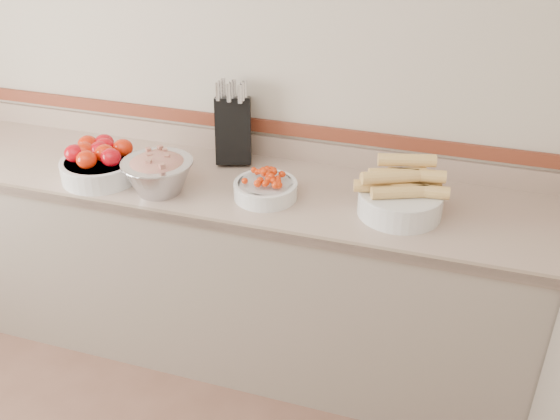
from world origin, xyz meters
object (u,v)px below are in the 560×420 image
(cherry_tomato_bowl, at_px, (266,187))
(corn_bowl, at_px, (401,195))
(knife_block, at_px, (233,128))
(tomato_bowl, at_px, (99,162))
(rhubarb_bowl, at_px, (158,173))

(cherry_tomato_bowl, relative_size, corn_bowl, 0.72)
(knife_block, bearing_deg, tomato_bowl, -144.33)
(corn_bowl, bearing_deg, rhubarb_bowl, -173.09)
(tomato_bowl, relative_size, corn_bowl, 0.92)
(knife_block, distance_m, tomato_bowl, 0.61)
(tomato_bowl, relative_size, cherry_tomato_bowl, 1.28)
(knife_block, xyz_separation_m, tomato_bowl, (-0.49, -0.35, -0.08))
(knife_block, bearing_deg, corn_bowl, -18.39)
(corn_bowl, distance_m, rhubarb_bowl, 1.00)
(tomato_bowl, bearing_deg, cherry_tomato_bowl, 3.89)
(tomato_bowl, bearing_deg, rhubarb_bowl, -6.73)
(cherry_tomato_bowl, xyz_separation_m, corn_bowl, (0.55, 0.03, 0.03))
(corn_bowl, bearing_deg, tomato_bowl, -176.26)
(rhubarb_bowl, bearing_deg, tomato_bowl, 173.27)
(knife_block, relative_size, corn_bowl, 1.05)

